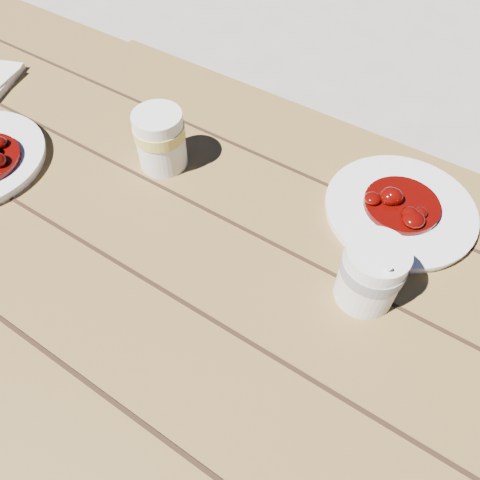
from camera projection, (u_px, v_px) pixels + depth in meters
The scene contains 6 objects.
ground at pixel (222, 413), 1.31m from camera, with size 60.00×60.00×0.00m, color #A8A398.
picnic_table at pixel (212, 311), 0.84m from camera, with size 2.00×1.55×0.75m.
coffee_cup at pixel (371, 274), 0.63m from camera, with size 0.08×0.08×0.10m, color white.
second_plate at pixel (400, 210), 0.76m from camera, with size 0.24×0.24×0.02m, color white.
second_stew at pixel (404, 198), 0.74m from camera, with size 0.12×0.12×0.04m, color #520502, non-canonical shape.
second_cup at pixel (161, 140), 0.80m from camera, with size 0.08×0.08×0.10m, color white.
Camera 1 is at (0.27, -0.31, 1.33)m, focal length 35.00 mm.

